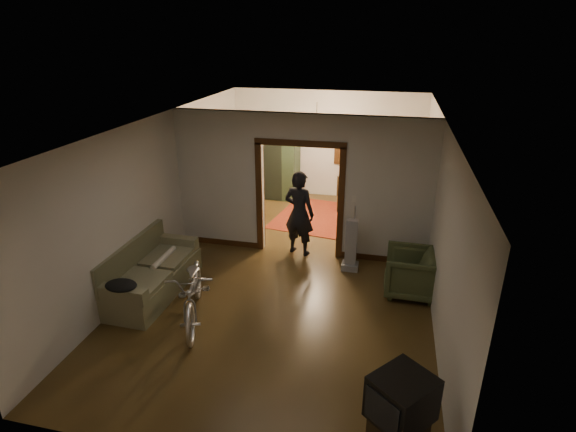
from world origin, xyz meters
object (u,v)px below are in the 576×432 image
(sofa, at_px, (150,269))
(person, at_px, (299,213))
(locker, at_px, (279,162))
(armchair, at_px, (411,273))
(desk, at_px, (369,191))
(bicycle, at_px, (194,290))

(sofa, xyz_separation_m, person, (2.15, 2.04, 0.40))
(sofa, distance_m, person, 2.99)
(sofa, relative_size, person, 1.17)
(sofa, bearing_deg, locker, 80.66)
(armchair, height_order, person, person)
(desk, bearing_deg, bicycle, -119.59)
(sofa, bearing_deg, desk, 57.69)
(bicycle, height_order, armchair, bicycle)
(person, bearing_deg, locker, -53.60)
(sofa, xyz_separation_m, desk, (3.36, 5.03, -0.06))
(bicycle, distance_m, desk, 6.02)
(person, bearing_deg, bicycle, 82.14)
(person, bearing_deg, desk, -96.48)
(bicycle, bearing_deg, sofa, 133.91)
(sofa, bearing_deg, bicycle, -25.42)
(locker, bearing_deg, sofa, -94.52)
(bicycle, bearing_deg, person, 47.29)
(sofa, height_order, armchair, sofa)
(armchair, relative_size, desk, 0.78)
(desk, bearing_deg, person, -118.95)
(armchair, bearing_deg, sofa, -76.24)
(bicycle, relative_size, locker, 0.96)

